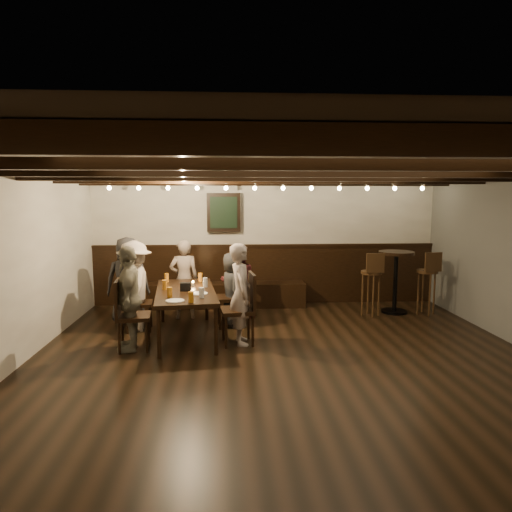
{
  "coord_description": "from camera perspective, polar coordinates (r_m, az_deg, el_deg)",
  "views": [
    {
      "loc": [
        -0.71,
        -5.15,
        2.04
      ],
      "look_at": [
        -0.32,
        1.3,
        1.2
      ],
      "focal_mm": 32.0,
      "sensor_mm": 36.0,
      "label": 1
    }
  ],
  "objects": [
    {
      "name": "room",
      "position": [
        7.44,
        -0.15,
        -0.05
      ],
      "size": [
        7.0,
        7.0,
        7.0
      ],
      "color": "black",
      "rests_on": "ground"
    },
    {
      "name": "dining_table",
      "position": [
        6.72,
        -8.79,
        -4.72
      ],
      "size": [
        1.04,
        1.93,
        0.69
      ],
      "rotation": [
        0.0,
        0.0,
        0.12
      ],
      "color": "black",
      "rests_on": "floor"
    },
    {
      "name": "chair_left_near",
      "position": [
        7.27,
        -14.53,
        -6.93
      ],
      "size": [
        0.44,
        0.44,
        0.88
      ],
      "rotation": [
        0.0,
        0.0,
        -1.45
      ],
      "color": "black",
      "rests_on": "floor"
    },
    {
      "name": "chair_left_far",
      "position": [
        6.4,
        -15.17,
        -8.71
      ],
      "size": [
        0.48,
        0.48,
        0.95
      ],
      "rotation": [
        0.0,
        0.0,
        -1.45
      ],
      "color": "black",
      "rests_on": "floor"
    },
    {
      "name": "chair_right_near",
      "position": [
        7.29,
        -3.12,
        -6.47
      ],
      "size": [
        0.48,
        0.48,
        0.96
      ],
      "rotation": [
        0.0,
        0.0,
        1.69
      ],
      "color": "black",
      "rests_on": "floor"
    },
    {
      "name": "chair_right_far",
      "position": [
        6.42,
        -2.13,
        -8.27
      ],
      "size": [
        0.5,
        0.5,
        0.99
      ],
      "rotation": [
        0.0,
        0.0,
        1.69
      ],
      "color": "black",
      "rests_on": "floor"
    },
    {
      "name": "person_bench_left",
      "position": [
        7.63,
        -15.74,
        -2.95
      ],
      "size": [
        0.74,
        0.52,
        1.41
      ],
      "primitive_type": "imported",
      "rotation": [
        0.0,
        0.0,
        3.26
      ],
      "color": "#2B2B2E",
      "rests_on": "floor"
    },
    {
      "name": "person_bench_centre",
      "position": [
        7.75,
        -8.98,
        -2.88
      ],
      "size": [
        0.52,
        0.37,
        1.33
      ],
      "primitive_type": "imported",
      "rotation": [
        0.0,
        0.0,
        3.26
      ],
      "color": "gray",
      "rests_on": "floor"
    },
    {
      "name": "person_bench_right",
      "position": [
        7.68,
        -2.21,
        -3.25
      ],
      "size": [
        0.65,
        0.54,
        1.24
      ],
      "primitive_type": "imported",
      "rotation": [
        0.0,
        0.0,
        3.26
      ],
      "color": "#591E21",
      "rests_on": "floor"
    },
    {
      "name": "person_left_near",
      "position": [
        7.18,
        -14.89,
        -3.65
      ],
      "size": [
        0.61,
        0.95,
        1.39
      ],
      "primitive_type": "imported",
      "rotation": [
        0.0,
        0.0,
        -1.45
      ],
      "color": "#B6A79A",
      "rests_on": "floor"
    },
    {
      "name": "person_left_far",
      "position": [
        6.3,
        -15.57,
        -5.1
      ],
      "size": [
        0.44,
        0.86,
        1.41
      ],
      "primitive_type": "imported",
      "rotation": [
        0.0,
        0.0,
        -1.45
      ],
      "color": "gray",
      "rests_on": "floor"
    },
    {
      "name": "person_right_near",
      "position": [
        7.22,
        -2.9,
        -4.15
      ],
      "size": [
        0.44,
        0.62,
        1.19
      ],
      "primitive_type": "imported",
      "rotation": [
        0.0,
        0.0,
        1.69
      ],
      "color": "#242527",
      "rests_on": "floor"
    },
    {
      "name": "person_right_far",
      "position": [
        6.33,
        -1.88,
        -4.76
      ],
      "size": [
        0.39,
        0.55,
        1.41
      ],
      "primitive_type": "imported",
      "rotation": [
        0.0,
        0.0,
        1.69
      ],
      "color": "#A8978E",
      "rests_on": "floor"
    },
    {
      "name": "pint_a",
      "position": [
        7.39,
        -11.12,
        -2.67
      ],
      "size": [
        0.07,
        0.07,
        0.14
      ],
      "primitive_type": "cylinder",
      "color": "#BF7219",
      "rests_on": "dining_table"
    },
    {
      "name": "pint_b",
      "position": [
        7.35,
        -6.98,
        -2.65
      ],
      "size": [
        0.07,
        0.07,
        0.14
      ],
      "primitive_type": "cylinder",
      "color": "#BF7219",
      "rests_on": "dining_table"
    },
    {
      "name": "pint_c",
      "position": [
        6.8,
        -11.37,
        -3.55
      ],
      "size": [
        0.07,
        0.07,
        0.14
      ],
      "primitive_type": "cylinder",
      "color": "#BF7219",
      "rests_on": "dining_table"
    },
    {
      "name": "pint_d",
      "position": [
        6.91,
        -6.36,
        -3.28
      ],
      "size": [
        0.07,
        0.07,
        0.14
      ],
      "primitive_type": "cylinder",
      "color": "silver",
      "rests_on": "dining_table"
    },
    {
      "name": "pint_e",
      "position": [
        6.26,
        -10.74,
        -4.48
      ],
      "size": [
        0.07,
        0.07,
        0.14
      ],
      "primitive_type": "cylinder",
      "color": "#BF7219",
      "rests_on": "dining_table"
    },
    {
      "name": "pint_f",
      "position": [
        6.17,
        -6.83,
        -4.58
      ],
      "size": [
        0.07,
        0.07,
        0.14
      ],
      "primitive_type": "cylinder",
      "color": "silver",
      "rests_on": "dining_table"
    },
    {
      "name": "pint_g",
      "position": [
        5.92,
        -8.15,
        -5.11
      ],
      "size": [
        0.07,
        0.07,
        0.14
      ],
      "primitive_type": "cylinder",
      "color": "#BF7219",
      "rests_on": "dining_table"
    },
    {
      "name": "plate_near",
      "position": [
        6.02,
        -10.08,
        -5.54
      ],
      "size": [
        0.24,
        0.24,
        0.01
      ],
      "primitive_type": "cylinder",
      "color": "white",
      "rests_on": "dining_table"
    },
    {
      "name": "plate_far",
      "position": [
        6.42,
        -7.13,
        -4.67
      ],
      "size": [
        0.24,
        0.24,
        0.01
      ],
      "primitive_type": "cylinder",
      "color": "white",
      "rests_on": "dining_table"
    },
    {
      "name": "condiment_caddy",
      "position": [
        6.65,
        -8.8,
        -3.82
      ],
      "size": [
        0.15,
        0.1,
        0.12
      ],
      "primitive_type": "cube",
      "color": "black",
      "rests_on": "dining_table"
    },
    {
      "name": "candle",
      "position": [
        7.0,
        -7.88,
        -3.53
      ],
      "size": [
        0.05,
        0.05,
        0.05
      ],
      "primitive_type": "cylinder",
      "color": "beige",
      "rests_on": "dining_table"
    },
    {
      "name": "high_top_table",
      "position": [
        8.38,
        17.06,
        -2.0
      ],
      "size": [
        0.62,
        0.62,
        1.09
      ],
      "color": "black",
      "rests_on": "floor"
    },
    {
      "name": "bar_stool_left",
      "position": [
        8.08,
        14.16,
        -4.44
      ],
      "size": [
        0.35,
        0.36,
        1.11
      ],
      "rotation": [
        0.0,
        0.0,
        0.06
      ],
      "color": "#382311",
      "rests_on": "floor"
    },
    {
      "name": "bar_stool_right",
      "position": [
        8.48,
        20.54,
        -4.14
      ],
      "size": [
        0.35,
        0.38,
        1.11
      ],
      "rotation": [
        0.0,
        0.0,
        0.15
      ],
      "color": "#382311",
      "rests_on": "floor"
    }
  ]
}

